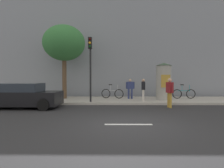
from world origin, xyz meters
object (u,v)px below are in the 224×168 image
(street_tree, at_px, (64,43))
(pedestrian_with_bag, at_px, (143,88))
(pedestrian_with_backpack, at_px, (130,87))
(pedestrian_tallest, at_px, (170,90))
(poster_column, at_px, (164,81))
(parked_car_silver, at_px, (24,96))
(bicycle_leaning, at_px, (184,94))
(traffic_light, at_px, (90,59))
(bicycle_upright, at_px, (112,93))

(street_tree, xyz_separation_m, pedestrian_with_bag, (5.86, -1.48, -3.34))
(pedestrian_with_backpack, bearing_deg, pedestrian_tallest, -58.37)
(street_tree, bearing_deg, poster_column, -5.93)
(poster_column, bearing_deg, parked_car_silver, -161.64)
(pedestrian_with_backpack, xyz_separation_m, pedestrian_with_bag, (0.80, -1.24, -0.00))
(pedestrian_with_backpack, relative_size, parked_car_silver, 0.37)
(pedestrian_with_backpack, bearing_deg, bicycle_leaning, 1.77)
(bicycle_leaning, bearing_deg, street_tree, 179.36)
(poster_column, relative_size, street_tree, 0.48)
(pedestrian_with_backpack, height_order, pedestrian_with_bag, pedestrian_with_bag)
(pedestrian_with_backpack, bearing_deg, street_tree, 177.38)
(traffic_light, xyz_separation_m, poster_column, (5.17, 1.45, -1.48))
(pedestrian_with_backpack, bearing_deg, bicycle_upright, 167.52)
(bicycle_leaning, distance_m, parked_car_silver, 11.19)
(traffic_light, height_order, poster_column, traffic_light)
(bicycle_leaning, bearing_deg, traffic_light, -162.99)
(traffic_light, relative_size, street_tree, 0.75)
(traffic_light, relative_size, bicycle_leaning, 2.38)
(pedestrian_with_backpack, relative_size, bicycle_leaning, 0.85)
(pedestrian_with_bag, bearing_deg, traffic_light, -168.25)
(poster_column, bearing_deg, bicycle_leaning, 20.97)
(poster_column, height_order, pedestrian_with_backpack, poster_column)
(pedestrian_with_backpack, distance_m, pedestrian_with_bag, 1.48)
(street_tree, bearing_deg, pedestrian_with_bag, -14.12)
(parked_car_silver, bearing_deg, bicycle_leaning, 18.80)
(pedestrian_tallest, bearing_deg, street_tree, 153.65)
(pedestrian_tallest, bearing_deg, pedestrian_with_bag, 120.93)
(poster_column, distance_m, street_tree, 8.03)
(street_tree, relative_size, pedestrian_with_backpack, 3.74)
(bicycle_upright, bearing_deg, bicycle_leaning, -1.79)
(street_tree, height_order, pedestrian_with_bag, street_tree)
(pedestrian_tallest, height_order, bicycle_upright, pedestrian_tallest)
(traffic_light, height_order, pedestrian_tallest, traffic_light)
(bicycle_upright, bearing_deg, street_tree, -178.96)
(poster_column, xyz_separation_m, bicycle_upright, (-3.74, 0.84, -0.97))
(pedestrian_tallest, height_order, parked_car_silver, pedestrian_tallest)
(traffic_light, distance_m, bicycle_leaning, 7.64)
(poster_column, distance_m, pedestrian_with_bag, 1.80)
(pedestrian_tallest, distance_m, bicycle_leaning, 4.04)
(bicycle_leaning, relative_size, parked_car_silver, 0.43)
(street_tree, xyz_separation_m, parked_car_silver, (-1.39, -3.71, -3.69))
(poster_column, relative_size, bicycle_leaning, 1.52)
(traffic_light, relative_size, parked_car_silver, 1.03)
(bicycle_leaning, xyz_separation_m, bicycle_upright, (-5.49, 0.17, 0.00))
(poster_column, distance_m, pedestrian_with_backpack, 2.49)
(pedestrian_tallest, bearing_deg, bicycle_leaning, 58.07)
(poster_column, relative_size, bicycle_upright, 1.55)
(pedestrian_with_bag, height_order, parked_car_silver, pedestrian_with_bag)
(traffic_light, distance_m, pedestrian_with_backpack, 3.93)
(pedestrian_with_bag, height_order, bicycle_leaning, pedestrian_with_bag)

